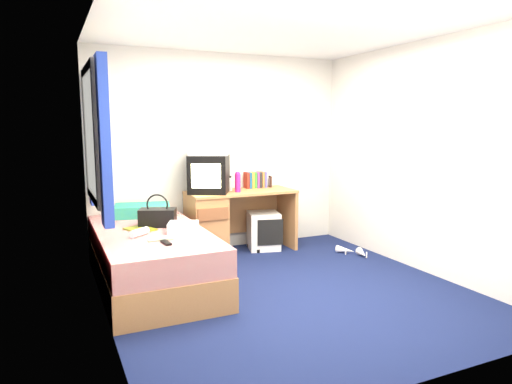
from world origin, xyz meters
name	(u,v)px	position (x,y,z in m)	size (l,w,h in m)	color
ground	(286,290)	(0.00, 0.00, 0.00)	(3.40, 3.40, 0.00)	#0C1438
room_shell	(287,135)	(0.00, 0.00, 1.45)	(3.40, 3.40, 3.40)	white
bed	(152,257)	(-1.10, 0.70, 0.27)	(1.01, 2.00, 0.54)	#B47C4B
pillow	(142,210)	(-1.04, 1.42, 0.60)	(0.59, 0.37, 0.13)	#1970A3
desk	(219,220)	(-0.13, 1.44, 0.41)	(1.30, 0.55, 0.75)	#B47C4B
storage_cube	(264,231)	(0.44, 1.41, 0.23)	(0.37, 0.37, 0.46)	silver
crt_tv	(209,174)	(-0.25, 1.44, 0.97)	(0.58, 0.57, 0.44)	black
vcr	(209,151)	(-0.25, 1.44, 1.23)	(0.46, 0.33, 0.09)	silver
book_row	(255,180)	(0.42, 1.60, 0.85)	(0.27, 0.13, 0.20)	maroon
picture_frame	(270,181)	(0.62, 1.59, 0.82)	(0.02, 0.12, 0.14)	black
pink_water_bottle	(238,183)	(0.07, 1.35, 0.86)	(0.07, 0.07, 0.22)	#D31D7D
aerosol_can	(230,184)	(0.03, 1.48, 0.83)	(0.04, 0.04, 0.16)	silver
handbag	(158,217)	(-1.00, 0.84, 0.64)	(0.40, 0.32, 0.32)	black
towel	(183,227)	(-0.84, 0.49, 0.59)	(0.27, 0.23, 0.09)	white
magazine	(140,229)	(-1.19, 0.75, 0.55)	(0.21, 0.28, 0.01)	#D2DE18
water_bottle	(139,232)	(-1.24, 0.50, 0.58)	(0.07, 0.07, 0.20)	white
colour_swatch_fan	(161,240)	(-1.11, 0.26, 0.55)	(0.22, 0.06, 0.01)	orange
remote_control	(166,243)	(-1.09, 0.13, 0.55)	(0.05, 0.16, 0.02)	black
window_assembly	(95,138)	(-1.55, 0.90, 1.42)	(0.11, 1.42, 1.40)	silver
white_heels	(354,252)	(1.30, 0.70, 0.04)	(0.27, 0.44, 0.09)	white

